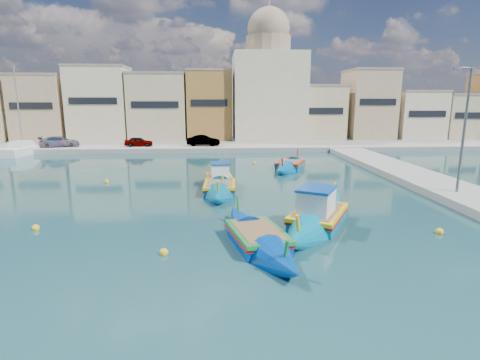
# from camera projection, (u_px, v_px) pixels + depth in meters

# --- Properties ---
(ground) EXTENTS (160.00, 160.00, 0.00)m
(ground) POSITION_uv_depth(u_px,v_px,m) (157.00, 240.00, 16.49)
(ground) COLOR #113034
(ground) RESTS_ON ground
(north_quay) EXTENTS (80.00, 8.00, 0.60)m
(north_quay) POSITION_uv_depth(u_px,v_px,m) (197.00, 147.00, 47.69)
(north_quay) COLOR gray
(north_quay) RESTS_ON ground
(north_townhouses) EXTENTS (83.20, 7.87, 10.19)m
(north_townhouses) POSITION_uv_depth(u_px,v_px,m) (245.00, 108.00, 54.29)
(north_townhouses) COLOR tan
(north_townhouses) RESTS_ON ground
(church_block) EXTENTS (10.00, 10.00, 19.10)m
(church_block) POSITION_uv_depth(u_px,v_px,m) (268.00, 84.00, 54.39)
(church_block) COLOR beige
(church_block) RESTS_ON ground
(quay_street_lamp) EXTENTS (1.18, 0.16, 8.00)m
(quay_street_lamp) POSITION_uv_depth(u_px,v_px,m) (463.00, 130.00, 22.44)
(quay_street_lamp) COLOR #595B60
(quay_street_lamp) RESTS_ON ground
(parked_cars) EXTENTS (21.74, 2.82, 1.31)m
(parked_cars) POSITION_uv_depth(u_px,v_px,m) (124.00, 141.00, 45.55)
(parked_cars) COLOR #4C1919
(parked_cars) RESTS_ON north_quay
(luzzu_turquoise_cabin) EXTENTS (6.51, 9.44, 3.10)m
(luzzu_turquoise_cabin) POSITION_uv_depth(u_px,v_px,m) (318.00, 218.00, 18.44)
(luzzu_turquoise_cabin) COLOR #00769B
(luzzu_turquoise_cabin) RESTS_ON ground
(luzzu_blue_cabin) EXTENTS (2.28, 7.39, 2.58)m
(luzzu_blue_cabin) POSITION_uv_depth(u_px,v_px,m) (220.00, 180.00, 27.43)
(luzzu_blue_cabin) COLOR #00729A
(luzzu_blue_cabin) RESTS_ON ground
(luzzu_cyan_mid) EXTENTS (5.25, 8.58, 2.51)m
(luzzu_cyan_mid) POSITION_uv_depth(u_px,v_px,m) (290.00, 166.00, 33.85)
(luzzu_cyan_mid) COLOR #005D9E
(luzzu_cyan_mid) RESTS_ON ground
(luzzu_green) EXTENTS (2.26, 7.79, 2.43)m
(luzzu_green) POSITION_uv_depth(u_px,v_px,m) (220.00, 189.00, 24.92)
(luzzu_green) COLOR #00699A
(luzzu_green) RESTS_ON ground
(luzzu_blue_south) EXTENTS (3.76, 8.67, 2.44)m
(luzzu_blue_south) POSITION_uv_depth(u_px,v_px,m) (258.00, 239.00, 15.89)
(luzzu_blue_south) COLOR #003B9D
(luzzu_blue_south) RESTS_ON ground
(yacht_north) EXTENTS (3.20, 8.17, 10.62)m
(yacht_north) POSITION_uv_depth(u_px,v_px,m) (30.00, 150.00, 44.09)
(yacht_north) COLOR white
(yacht_north) RESTS_ON ground
(mooring_buoys) EXTENTS (19.27, 21.94, 0.36)m
(mooring_buoys) POSITION_uv_depth(u_px,v_px,m) (203.00, 200.00, 22.83)
(mooring_buoys) COLOR yellow
(mooring_buoys) RESTS_ON ground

